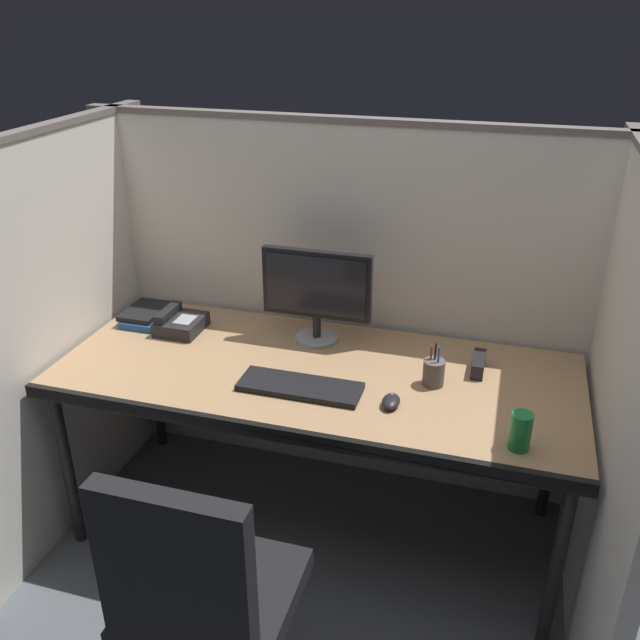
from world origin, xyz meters
name	(u,v)px	position (x,y,z in m)	size (l,w,h in m)	color
ground_plane	(294,579)	(0.00, 0.00, 0.00)	(8.00, 8.00, 0.00)	#4C5156
cubicle_partition_rear	(346,309)	(0.00, 0.74, 0.79)	(2.21, 0.06, 1.57)	beige
cubicle_partition_left	(63,335)	(-0.99, 0.20, 0.79)	(0.06, 1.41, 1.57)	beige
cubicle_partition_right	(611,416)	(0.99, 0.20, 0.79)	(0.06, 1.41, 1.57)	beige
desk	(315,383)	(0.00, 0.29, 0.69)	(1.90, 0.80, 0.74)	#997551
office_chair	(210,636)	(-0.05, -0.59, 0.36)	(0.52, 0.52, 0.97)	black
monitor_center	(317,290)	(-0.07, 0.53, 0.96)	(0.43, 0.17, 0.37)	gray
keyboard_main	(300,387)	(-0.01, 0.15, 0.75)	(0.43, 0.15, 0.02)	black
computer_mouse	(391,401)	(0.31, 0.14, 0.76)	(0.06, 0.10, 0.04)	black
book_stack	(146,315)	(-0.81, 0.50, 0.77)	(0.16, 0.22, 0.05)	#1E478C
soda_can	(521,431)	(0.72, 0.02, 0.80)	(0.07, 0.07, 0.12)	#197233
red_stapler	(478,364)	(0.57, 0.46, 0.77)	(0.04, 0.15, 0.06)	black
pen_cup	(434,372)	(0.42, 0.32, 0.79)	(0.08, 0.08, 0.16)	#4C4742
desk_phone	(180,323)	(-0.63, 0.45, 0.77)	(0.17, 0.19, 0.09)	black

